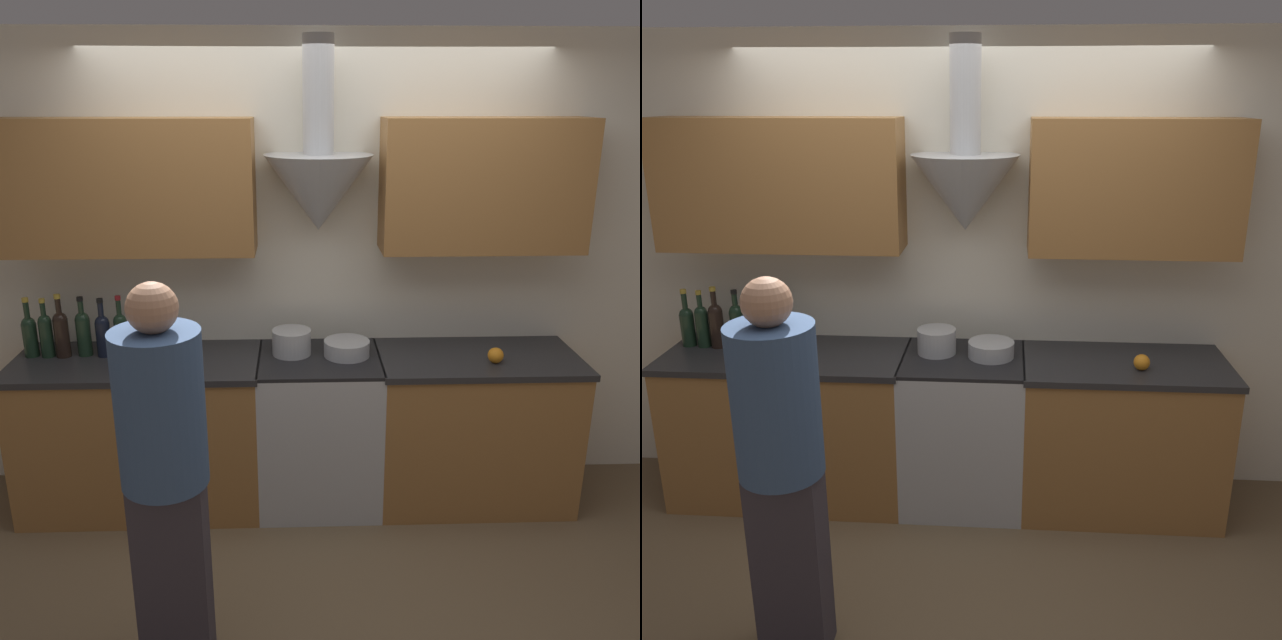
{
  "view_description": "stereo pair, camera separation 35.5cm",
  "coord_description": "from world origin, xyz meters",
  "views": [
    {
      "loc": [
        -0.12,
        -3.15,
        2.26
      ],
      "look_at": [
        0.0,
        0.22,
        1.14
      ],
      "focal_mm": 38.0,
      "sensor_mm": 36.0,
      "label": 1
    },
    {
      "loc": [
        0.24,
        -3.15,
        2.26
      ],
      "look_at": [
        0.0,
        0.22,
        1.14
      ],
      "focal_mm": 38.0,
      "sensor_mm": 36.0,
      "label": 2
    }
  ],
  "objects": [
    {
      "name": "ground_plane",
      "position": [
        0.0,
        0.0,
        0.0
      ],
      "size": [
        12.0,
        12.0,
        0.0
      ],
      "primitive_type": "plane",
      "color": "brown"
    },
    {
      "name": "wall_back",
      "position": [
        -0.04,
        0.59,
        1.47
      ],
      "size": [
        8.4,
        0.58,
        2.6
      ],
      "color": "silver",
      "rests_on": "ground_plane"
    },
    {
      "name": "counter_left",
      "position": [
        -1.0,
        0.32,
        0.44
      ],
      "size": [
        1.35,
        0.62,
        0.89
      ],
      "color": "#9E6B38",
      "rests_on": "ground_plane"
    },
    {
      "name": "counter_right",
      "position": [
        0.88,
        0.32,
        0.44
      ],
      "size": [
        1.12,
        0.62,
        0.89
      ],
      "color": "#9E6B38",
      "rests_on": "ground_plane"
    },
    {
      "name": "stove_range",
      "position": [
        0.0,
        0.32,
        0.45
      ],
      "size": [
        0.68,
        0.6,
        0.89
      ],
      "color": "#B7BABC",
      "rests_on": "ground_plane"
    },
    {
      "name": "wine_bottle_0",
      "position": [
        -1.59,
        0.4,
        1.02
      ],
      "size": [
        0.08,
        0.08,
        0.34
      ],
      "color": "black",
      "rests_on": "counter_left"
    },
    {
      "name": "wine_bottle_1",
      "position": [
        -1.5,
        0.39,
        1.02
      ],
      "size": [
        0.07,
        0.07,
        0.33
      ],
      "color": "black",
      "rests_on": "counter_left"
    },
    {
      "name": "wine_bottle_2",
      "position": [
        -1.41,
        0.39,
        1.03
      ],
      "size": [
        0.08,
        0.08,
        0.36
      ],
      "color": "black",
      "rests_on": "counter_left"
    },
    {
      "name": "wine_bottle_3",
      "position": [
        -1.3,
        0.4,
        1.03
      ],
      "size": [
        0.08,
        0.08,
        0.34
      ],
      "color": "black",
      "rests_on": "counter_left"
    },
    {
      "name": "wine_bottle_4",
      "position": [
        -1.19,
        0.39,
        1.02
      ],
      "size": [
        0.08,
        0.08,
        0.33
      ],
      "color": "black",
      "rests_on": "counter_left"
    },
    {
      "name": "wine_bottle_5",
      "position": [
        -1.09,
        0.39,
        1.02
      ],
      "size": [
        0.07,
        0.07,
        0.34
      ],
      "color": "black",
      "rests_on": "counter_left"
    },
    {
      "name": "stock_pot",
      "position": [
        -0.15,
        0.38,
        0.96
      ],
      "size": [
        0.22,
        0.22,
        0.14
      ],
      "color": "#B7BABC",
      "rests_on": "stove_range"
    },
    {
      "name": "mixing_bowl",
      "position": [
        0.15,
        0.34,
        0.93
      ],
      "size": [
        0.25,
        0.25,
        0.09
      ],
      "color": "#B7BABC",
      "rests_on": "stove_range"
    },
    {
      "name": "orange_fruit",
      "position": [
        0.95,
        0.21,
        0.93
      ],
      "size": [
        0.09,
        0.09,
        0.09
      ],
      "color": "orange",
      "rests_on": "counter_right"
    },
    {
      "name": "person_foreground_left",
      "position": [
        -0.63,
        -0.87,
        0.91
      ],
      "size": [
        0.33,
        0.33,
        1.65
      ],
      "color": "#38333D",
      "rests_on": "ground_plane"
    }
  ]
}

